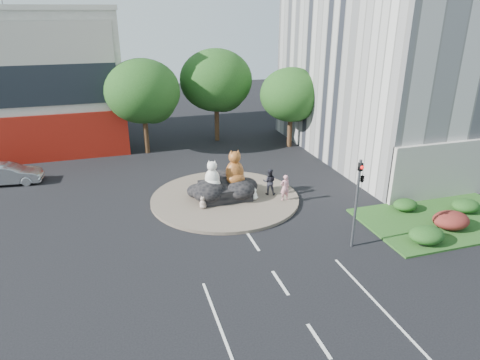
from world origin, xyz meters
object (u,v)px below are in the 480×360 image
(kitten_white, at_px, (254,194))
(litter_bin, at_px, (424,239))
(kitten_calico, at_px, (203,202))
(cat_tabby, at_px, (235,167))
(pedestrian_pink, at_px, (285,188))
(cat_white, at_px, (212,174))
(parked_car, at_px, (9,174))
(pedestrian_dark, at_px, (269,182))

(kitten_white, height_order, litter_bin, kitten_white)
(kitten_calico, bearing_deg, cat_tabby, 64.61)
(cat_tabby, distance_m, pedestrian_pink, 3.61)
(cat_white, height_order, pedestrian_pink, cat_white)
(cat_white, distance_m, kitten_white, 3.13)
(kitten_calico, relative_size, litter_bin, 1.34)
(kitten_white, height_order, pedestrian_pink, pedestrian_pink)
(cat_white, xyz_separation_m, parked_car, (-13.59, 7.61, -1.29))
(parked_car, bearing_deg, kitten_white, -111.53)
(kitten_calico, height_order, pedestrian_dark, pedestrian_dark)
(cat_tabby, bearing_deg, pedestrian_pink, -25.81)
(kitten_calico, bearing_deg, cat_white, 86.67)
(cat_white, bearing_deg, pedestrian_pink, 4.26)
(kitten_white, distance_m, pedestrian_dark, 1.45)
(kitten_calico, distance_m, litter_bin, 13.17)
(kitten_white, relative_size, litter_bin, 1.31)
(pedestrian_dark, bearing_deg, parked_car, -1.75)
(parked_car, bearing_deg, cat_tabby, -110.14)
(cat_tabby, relative_size, parked_car, 0.51)
(cat_tabby, distance_m, pedestrian_dark, 2.64)
(pedestrian_pink, bearing_deg, cat_tabby, -34.03)
(cat_white, bearing_deg, pedestrian_dark, 18.42)
(cat_white, xyz_separation_m, pedestrian_pink, (4.57, -1.46, -0.95))
(pedestrian_dark, xyz_separation_m, parked_car, (-17.52, 7.85, -0.36))
(kitten_white, distance_m, parked_car, 18.30)
(cat_tabby, height_order, pedestrian_dark, cat_tabby)
(pedestrian_dark, relative_size, litter_bin, 2.96)
(parked_car, xyz_separation_m, litter_bin, (23.24, -16.56, -0.33))
(cat_white, height_order, cat_tabby, cat_tabby)
(cat_tabby, relative_size, litter_bin, 3.83)
(litter_bin, bearing_deg, cat_tabby, 131.13)
(parked_car, bearing_deg, pedestrian_pink, -110.82)
(kitten_white, bearing_deg, kitten_calico, 150.88)
(cat_white, bearing_deg, cat_tabby, 30.57)
(cat_tabby, height_order, pedestrian_pink, cat_tabby)
(cat_white, relative_size, litter_bin, 3.06)
(cat_white, bearing_deg, kitten_white, 6.01)
(kitten_calico, distance_m, pedestrian_pink, 5.52)
(cat_white, relative_size, kitten_white, 2.34)
(pedestrian_dark, xyz_separation_m, litter_bin, (5.72, -8.72, -0.69))
(litter_bin, bearing_deg, pedestrian_dark, 123.26)
(cat_white, xyz_separation_m, kitten_white, (2.68, -0.76, -1.44))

